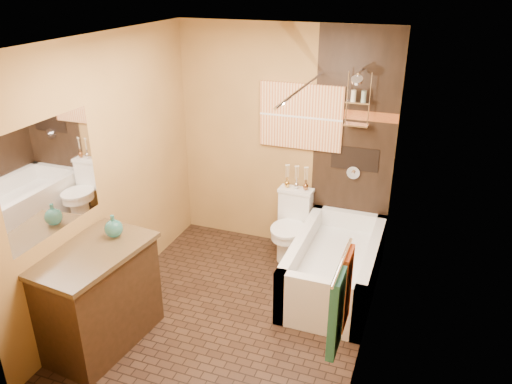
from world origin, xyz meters
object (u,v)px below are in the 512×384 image
at_px(sunset_painting, 301,117).
at_px(bathtub, 334,270).
at_px(toilet, 291,225).
at_px(vanity, 97,297).

distance_m(sunset_painting, bathtub, 1.63).
relative_size(toilet, vanity, 0.70).
bearing_deg(toilet, sunset_painting, 92.26).
distance_m(toilet, vanity, 2.24).
xyz_separation_m(bathtub, vanity, (-1.72, -1.46, 0.23)).
xyz_separation_m(toilet, vanity, (-1.12, -1.93, 0.07)).
bearing_deg(sunset_painting, vanity, -117.20).
xyz_separation_m(sunset_painting, vanity, (-1.12, -2.19, -1.10)).
relative_size(sunset_painting, bathtub, 0.60).
height_order(sunset_painting, bathtub, sunset_painting).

